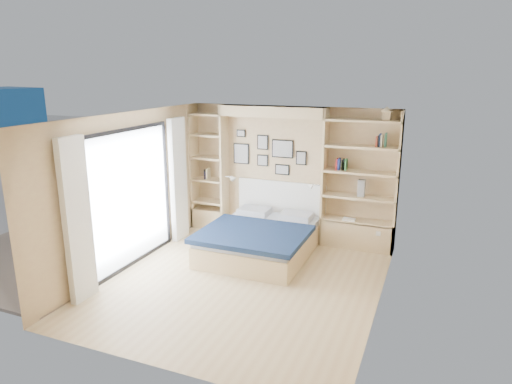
% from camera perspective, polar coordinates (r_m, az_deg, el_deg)
% --- Properties ---
extents(ground, '(4.50, 4.50, 0.00)m').
position_cam_1_polar(ground, '(7.09, -1.61, -11.17)').
color(ground, tan).
rests_on(ground, ground).
extents(room_shell, '(4.50, 4.50, 4.50)m').
position_cam_1_polar(room_shell, '(8.18, 0.12, 0.47)').
color(room_shell, tan).
rests_on(room_shell, ground).
extents(bed, '(1.77, 2.19, 1.07)m').
position_cam_1_polar(bed, '(8.01, 0.61, -5.84)').
color(bed, '#D4B885').
rests_on(bed, ground).
extents(photo_gallery, '(1.48, 0.02, 0.82)m').
position_cam_1_polar(photo_gallery, '(8.73, 1.44, 4.92)').
color(photo_gallery, black).
rests_on(photo_gallery, ground).
extents(reading_lamps, '(1.92, 0.12, 0.15)m').
position_cam_1_polar(reading_lamps, '(8.58, 1.85, 1.30)').
color(reading_lamps, silver).
rests_on(reading_lamps, ground).
extents(shelf_decor, '(3.53, 0.23, 2.03)m').
position_cam_1_polar(shelf_decor, '(8.16, 11.31, 4.50)').
color(shelf_decor, '#A51E1E').
rests_on(shelf_decor, ground).
extents(deck, '(3.20, 4.00, 0.05)m').
position_cam_1_polar(deck, '(9.04, -23.16, -6.53)').
color(deck, '#716053').
rests_on(deck, ground).
extents(deck_chair, '(0.46, 0.71, 0.69)m').
position_cam_1_polar(deck_chair, '(8.76, -17.34, -4.39)').
color(deck_chair, tan).
rests_on(deck_chair, ground).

